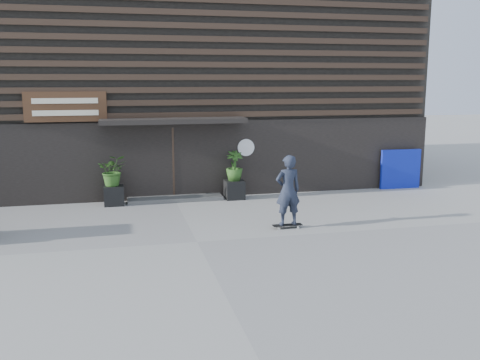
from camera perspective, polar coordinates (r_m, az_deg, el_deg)
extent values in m
plane|color=gray|center=(12.86, -4.59, -6.59)|extent=(80.00, 80.00, 0.00)
cube|color=#484846|center=(17.26, -6.92, -1.96)|extent=(3.00, 0.80, 0.12)
cube|color=black|center=(16.92, -13.26, -1.60)|extent=(0.60, 0.60, 0.60)
imported|color=#2D591E|center=(16.78, -13.38, 1.01)|extent=(0.86, 0.75, 0.96)
cube|color=black|center=(17.32, -0.60, -1.03)|extent=(0.60, 0.60, 0.60)
imported|color=#2D591E|center=(17.18, -0.61, 1.52)|extent=(0.54, 0.54, 0.96)
cube|color=#0C19A0|center=(19.74, 16.70, 1.12)|extent=(1.48, 0.14, 1.38)
cube|color=black|center=(22.23, -8.74, 11.03)|extent=(18.00, 10.00, 8.00)
cube|color=black|center=(17.38, -7.13, 2.11)|extent=(18.00, 0.12, 2.50)
cube|color=#38281E|center=(17.17, -7.22, 6.87)|extent=(17.60, 0.08, 0.18)
cube|color=#38281E|center=(17.15, -7.25, 8.18)|extent=(17.60, 0.08, 0.18)
cube|color=#38281E|center=(17.13, -7.28, 9.49)|extent=(17.60, 0.08, 0.18)
cube|color=#38281E|center=(17.13, -7.31, 10.80)|extent=(17.60, 0.08, 0.18)
cube|color=#38281E|center=(17.14, -7.34, 12.11)|extent=(17.60, 0.08, 0.18)
cube|color=#38281E|center=(17.15, -7.37, 13.42)|extent=(17.60, 0.08, 0.18)
cube|color=#38281E|center=(17.18, -7.41, 14.73)|extent=(17.60, 0.08, 0.18)
cube|color=#38281E|center=(17.21, -7.44, 16.03)|extent=(17.60, 0.08, 0.18)
cube|color=#38281E|center=(17.25, -7.47, 17.33)|extent=(17.60, 0.08, 0.18)
cube|color=black|center=(16.80, -7.07, 6.28)|extent=(4.50, 1.00, 0.15)
cube|color=black|center=(17.55, -7.18, 1.86)|extent=(2.40, 0.30, 2.30)
cube|color=#38281E|center=(17.37, -7.11, 1.77)|extent=(0.06, 0.10, 2.30)
cube|color=#472B19|center=(17.03, -18.07, 7.42)|extent=(2.40, 0.10, 0.90)
cube|color=beige|center=(16.95, -18.12, 8.01)|extent=(1.90, 0.02, 0.16)
cube|color=beige|center=(16.97, -18.05, 6.80)|extent=(1.90, 0.02, 0.16)
cylinder|color=white|center=(17.67, 0.65, 3.48)|extent=(0.56, 0.03, 0.56)
cube|color=black|center=(14.01, 5.06, -4.79)|extent=(0.78, 0.20, 0.02)
cylinder|color=#A1A19C|center=(13.86, 4.16, -5.19)|extent=(0.06, 0.03, 0.06)
cylinder|color=#B0AFAB|center=(14.04, 3.92, -4.98)|extent=(0.06, 0.03, 0.06)
cylinder|color=beige|center=(14.02, 6.20, -5.04)|extent=(0.06, 0.03, 0.06)
cylinder|color=#A8A9A4|center=(14.20, 5.93, -4.83)|extent=(0.06, 0.03, 0.06)
imported|color=#1C2232|center=(13.80, 5.12, -1.09)|extent=(0.69, 0.47, 1.83)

